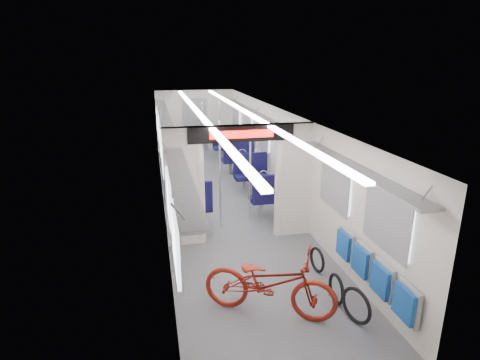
{
  "coord_description": "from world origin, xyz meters",
  "views": [
    {
      "loc": [
        -1.6,
        -9.24,
        3.54
      ],
      "look_at": [
        0.09,
        -1.55,
        1.08
      ],
      "focal_mm": 30.0,
      "sensor_mm": 36.0,
      "label": 1
    }
  ],
  "objects_px": {
    "seat_bay_far_left": "(176,155)",
    "stanchion_far_right": "(220,142)",
    "bicycle": "(270,283)",
    "seat_bay_far_right": "(232,148)",
    "bike_hoop_a": "(356,307)",
    "flip_bench": "(372,270)",
    "stanchion_far_left": "(203,144)",
    "stanchion_near_right": "(250,170)",
    "stanchion_near_left": "(220,176)",
    "seat_bay_near_left": "(186,188)",
    "seat_bay_near_right": "(261,181)",
    "bike_hoop_b": "(336,290)",
    "bike_hoop_c": "(317,261)"
  },
  "relations": [
    {
      "from": "seat_bay_far_left",
      "to": "stanchion_far_right",
      "type": "height_order",
      "value": "stanchion_far_right"
    },
    {
      "from": "bicycle",
      "to": "seat_bay_far_right",
      "type": "distance_m",
      "value": 8.15
    },
    {
      "from": "stanchion_far_right",
      "to": "bike_hoop_a",
      "type": "bearing_deg",
      "value": -84.0
    },
    {
      "from": "flip_bench",
      "to": "stanchion_far_left",
      "type": "relative_size",
      "value": 0.91
    },
    {
      "from": "stanchion_near_right",
      "to": "stanchion_far_left",
      "type": "height_order",
      "value": "same"
    },
    {
      "from": "stanchion_far_left",
      "to": "stanchion_far_right",
      "type": "relative_size",
      "value": 1.0
    },
    {
      "from": "bicycle",
      "to": "stanchion_near_left",
      "type": "distance_m",
      "value": 3.17
    },
    {
      "from": "seat_bay_near_left",
      "to": "stanchion_near_left",
      "type": "xyz_separation_m",
      "value": [
        0.63,
        -1.16,
        0.58
      ]
    },
    {
      "from": "bicycle",
      "to": "seat_bay_near_left",
      "type": "relative_size",
      "value": 0.84
    },
    {
      "from": "seat_bay_far_right",
      "to": "flip_bench",
      "type": "bearing_deg",
      "value": -87.08
    },
    {
      "from": "seat_bay_far_left",
      "to": "stanchion_far_left",
      "type": "height_order",
      "value": "stanchion_far_left"
    },
    {
      "from": "seat_bay_near_right",
      "to": "seat_bay_near_left",
      "type": "bearing_deg",
      "value": -174.37
    },
    {
      "from": "bicycle",
      "to": "stanchion_near_left",
      "type": "xyz_separation_m",
      "value": [
        -0.16,
        3.09,
        0.65
      ]
    },
    {
      "from": "bicycle",
      "to": "seat_bay_far_left",
      "type": "bearing_deg",
      "value": 33.67
    },
    {
      "from": "bicycle",
      "to": "bike_hoop_b",
      "type": "xyz_separation_m",
      "value": [
        1.05,
        0.04,
        -0.29
      ]
    },
    {
      "from": "bicycle",
      "to": "bike_hoop_b",
      "type": "bearing_deg",
      "value": -60.33
    },
    {
      "from": "bike_hoop_a",
      "to": "bike_hoop_c",
      "type": "xyz_separation_m",
      "value": [
        0.02,
        1.4,
        -0.04
      ]
    },
    {
      "from": "flip_bench",
      "to": "stanchion_far_left",
      "type": "height_order",
      "value": "stanchion_far_left"
    },
    {
      "from": "bike_hoop_a",
      "to": "stanchion_far_left",
      "type": "bearing_deg",
      "value": 100.1
    },
    {
      "from": "bicycle",
      "to": "seat_bay_near_right",
      "type": "xyz_separation_m",
      "value": [
        1.07,
        4.44,
        0.06
      ]
    },
    {
      "from": "seat_bay_near_right",
      "to": "stanchion_near_left",
      "type": "bearing_deg",
      "value": -132.69
    },
    {
      "from": "stanchion_near_right",
      "to": "stanchion_far_left",
      "type": "bearing_deg",
      "value": 102.51
    },
    {
      "from": "seat_bay_far_right",
      "to": "stanchion_near_right",
      "type": "height_order",
      "value": "stanchion_near_right"
    },
    {
      "from": "flip_bench",
      "to": "seat_bay_near_right",
      "type": "xyz_separation_m",
      "value": [
        -0.42,
        4.56,
        -0.02
      ]
    },
    {
      "from": "seat_bay_near_right",
      "to": "stanchion_near_left",
      "type": "relative_size",
      "value": 0.96
    },
    {
      "from": "bicycle",
      "to": "seat_bay_far_right",
      "type": "height_order",
      "value": "seat_bay_far_right"
    },
    {
      "from": "flip_bench",
      "to": "bike_hoop_a",
      "type": "relative_size",
      "value": 3.95
    },
    {
      "from": "seat_bay_near_left",
      "to": "bike_hoop_a",
      "type": "bearing_deg",
      "value": -67.97
    },
    {
      "from": "seat_bay_near_left",
      "to": "seat_bay_near_right",
      "type": "height_order",
      "value": "seat_bay_near_left"
    },
    {
      "from": "bike_hoop_a",
      "to": "seat_bay_near_left",
      "type": "relative_size",
      "value": 0.24
    },
    {
      "from": "stanchion_near_right",
      "to": "stanchion_far_right",
      "type": "height_order",
      "value": "same"
    },
    {
      "from": "bike_hoop_b",
      "to": "stanchion_near_left",
      "type": "relative_size",
      "value": 0.2
    },
    {
      "from": "bicycle",
      "to": "seat_bay_far_left",
      "type": "height_order",
      "value": "seat_bay_far_left"
    },
    {
      "from": "bike_hoop_b",
      "to": "stanchion_far_right",
      "type": "xyz_separation_m",
      "value": [
        -0.66,
        6.39,
        0.94
      ]
    },
    {
      "from": "bike_hoop_a",
      "to": "seat_bay_far_right",
      "type": "relative_size",
      "value": 0.23
    },
    {
      "from": "bicycle",
      "to": "seat_bay_near_left",
      "type": "xyz_separation_m",
      "value": [
        -0.8,
        4.25,
        0.07
      ]
    },
    {
      "from": "bike_hoop_c",
      "to": "seat_bay_near_right",
      "type": "bearing_deg",
      "value": 90.85
    },
    {
      "from": "bicycle",
      "to": "stanchion_far_left",
      "type": "relative_size",
      "value": 0.83
    },
    {
      "from": "stanchion_near_right",
      "to": "stanchion_far_right",
      "type": "distance_m",
      "value": 3.02
    },
    {
      "from": "seat_bay_near_right",
      "to": "stanchion_near_right",
      "type": "distance_m",
      "value": 1.3
    },
    {
      "from": "seat_bay_near_right",
      "to": "bike_hoop_a",
      "type": "bearing_deg",
      "value": -89.61
    },
    {
      "from": "stanchion_far_right",
      "to": "seat_bay_far_left",
      "type": "bearing_deg",
      "value": 133.72
    },
    {
      "from": "seat_bay_far_left",
      "to": "seat_bay_far_right",
      "type": "height_order",
      "value": "seat_bay_far_right"
    },
    {
      "from": "bicycle",
      "to": "seat_bay_near_right",
      "type": "relative_size",
      "value": 0.86
    },
    {
      "from": "seat_bay_near_right",
      "to": "stanchion_near_right",
      "type": "height_order",
      "value": "stanchion_near_right"
    },
    {
      "from": "seat_bay_near_right",
      "to": "stanchion_far_left",
      "type": "xyz_separation_m",
      "value": [
        -1.17,
        1.87,
        0.59
      ]
    },
    {
      "from": "stanchion_near_left",
      "to": "bike_hoop_c",
      "type": "bearing_deg",
      "value": -59.05
    },
    {
      "from": "bike_hoop_a",
      "to": "stanchion_near_left",
      "type": "bearing_deg",
      "value": 109.71
    },
    {
      "from": "seat_bay_near_right",
      "to": "stanchion_far_left",
      "type": "bearing_deg",
      "value": 122.07
    },
    {
      "from": "seat_bay_near_left",
      "to": "stanchion_far_left",
      "type": "bearing_deg",
      "value": 71.17
    }
  ]
}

